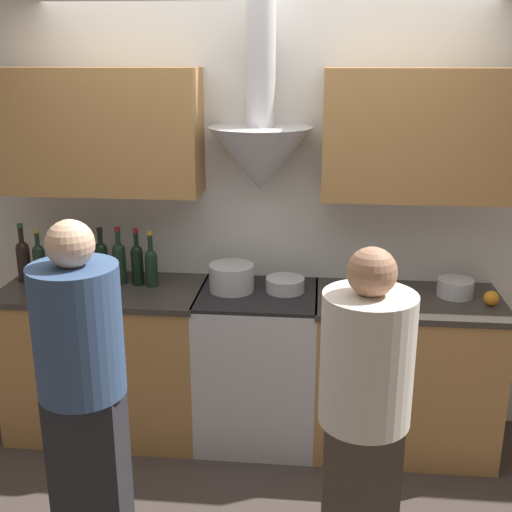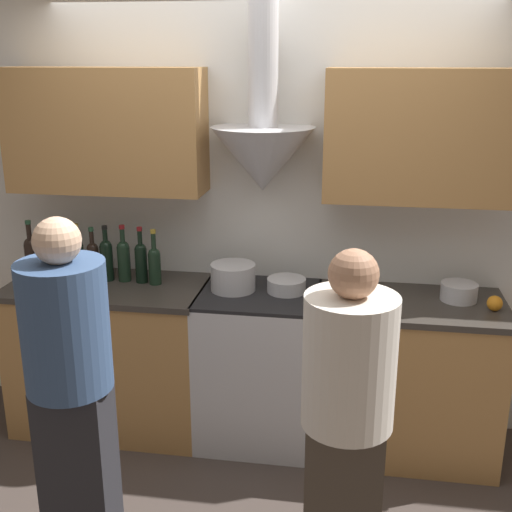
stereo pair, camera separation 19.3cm
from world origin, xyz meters
TOP-DOWN VIEW (x-y plane):
  - ground_plane at (0.00, 0.00)m, footprint 12.00×12.00m
  - wall_back at (-0.02, 0.62)m, footprint 8.40×0.58m
  - counter_left at (-0.91, 0.35)m, footprint 1.16×0.62m
  - counter_right at (0.85, 0.35)m, footprint 1.04×0.62m
  - stove_range at (0.00, 0.35)m, footprint 0.68×0.60m
  - wine_bottle_0 at (-1.41, 0.42)m, footprint 0.08×0.08m
  - wine_bottle_1 at (-1.30, 0.41)m, footprint 0.07×0.07m
  - wine_bottle_2 at (-1.21, 0.41)m, footprint 0.07×0.07m
  - wine_bottle_3 at (-1.11, 0.42)m, footprint 0.07×0.07m
  - wine_bottle_4 at (-1.01, 0.42)m, footprint 0.07×0.07m
  - wine_bottle_5 at (-0.93, 0.42)m, footprint 0.08×0.08m
  - wine_bottle_6 at (-0.83, 0.43)m, footprint 0.08×0.08m
  - wine_bottle_7 at (-0.72, 0.42)m, footprint 0.07×0.07m
  - wine_bottle_8 at (-0.63, 0.41)m, footprint 0.07×0.07m
  - stock_pot at (-0.15, 0.38)m, footprint 0.26×0.26m
  - mixing_bowl at (0.15, 0.39)m, footprint 0.22×0.22m
  - orange_fruit at (1.27, 0.28)m, footprint 0.08×0.08m
  - saucepan at (1.11, 0.41)m, footprint 0.20×0.20m
  - person_foreground_left at (-0.57, -0.87)m, footprint 0.34×0.34m
  - person_foreground_right at (0.53, -0.87)m, footprint 0.35×0.35m

SIDE VIEW (x-z plane):
  - ground_plane at x=0.00m, z-range 0.00..0.00m
  - counter_left at x=-0.91m, z-range 0.00..0.92m
  - counter_right at x=0.85m, z-range 0.00..0.92m
  - stove_range at x=0.00m, z-range 0.00..0.92m
  - person_foreground_right at x=0.53m, z-range 0.08..1.64m
  - person_foreground_left at x=-0.57m, z-range 0.08..1.72m
  - mixing_bowl at x=0.15m, z-range 0.92..1.00m
  - orange_fruit at x=1.27m, z-range 0.92..1.00m
  - saucepan at x=1.11m, z-range 0.92..1.02m
  - stock_pot at x=-0.15m, z-range 0.92..1.07m
  - wine_bottle_8 at x=-0.63m, z-range 0.88..1.21m
  - wine_bottle_4 at x=-1.01m, z-range 0.89..1.21m
  - wine_bottle_1 at x=-1.30m, z-range 0.89..1.21m
  - wine_bottle_2 at x=-1.21m, z-range 0.89..1.22m
  - wine_bottle_7 at x=-0.72m, z-range 0.89..1.22m
  - wine_bottle_3 at x=-1.11m, z-range 0.89..1.23m
  - wine_bottle_6 at x=-0.83m, z-range 0.89..1.23m
  - wine_bottle_0 at x=-1.41m, z-range 0.88..1.24m
  - wine_bottle_5 at x=-0.93m, z-range 0.89..1.23m
  - wall_back at x=-0.02m, z-range 0.16..2.76m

